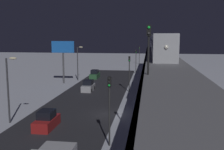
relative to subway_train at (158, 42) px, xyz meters
name	(u,v)px	position (x,y,z in m)	size (l,w,h in m)	color
ground_plane	(108,114)	(6.99, 25.33, -8.63)	(240.00, 240.00, 0.00)	silver
avenue_asphalt	(74,113)	(11.43, 25.33, -8.63)	(11.00, 87.56, 0.01)	#28282D
elevated_railway	(164,70)	(0.09, 25.33, -2.74)	(5.00, 87.56, 6.86)	slate
subway_train	(158,42)	(0.00, 0.00, 0.00)	(2.94, 55.47, 3.40)	#B7BABF
rail_signal	(149,41)	(1.94, 36.60, 0.95)	(0.36, 0.41, 4.00)	black
sedan_silver	(88,86)	(12.83, 11.15, -7.85)	(1.91, 4.14, 1.97)	#B2B2B7
sedan_green	(95,75)	(14.63, -3.48, -7.84)	(1.80, 4.49, 1.97)	#2D6038
sedan_red	(47,121)	(12.83, 31.38, -7.84)	(1.80, 4.05, 1.97)	#A51E1E
traffic_light_near	(109,101)	(5.33, 35.18, -4.44)	(0.32, 0.44, 6.40)	#2D2D2D
traffic_light_mid	(129,69)	(5.33, 11.11, -4.44)	(0.32, 0.44, 6.40)	#2D2D2D
traffic_light_far	(136,58)	(5.33, -12.96, -4.44)	(0.32, 0.44, 6.40)	#2D2D2D
traffic_light_distant	(139,52)	(5.33, -37.02, -4.44)	(0.32, 0.44, 6.40)	#2D2D2D
commercial_billboard	(63,51)	(19.68, 4.44, -1.81)	(4.80, 0.36, 8.90)	#4C4C51
street_lamp_near	(9,82)	(17.50, 30.33, -3.82)	(1.35, 0.44, 7.65)	#38383D
street_lamp_far	(78,59)	(17.50, 0.33, -3.82)	(1.35, 0.44, 7.65)	#38383D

